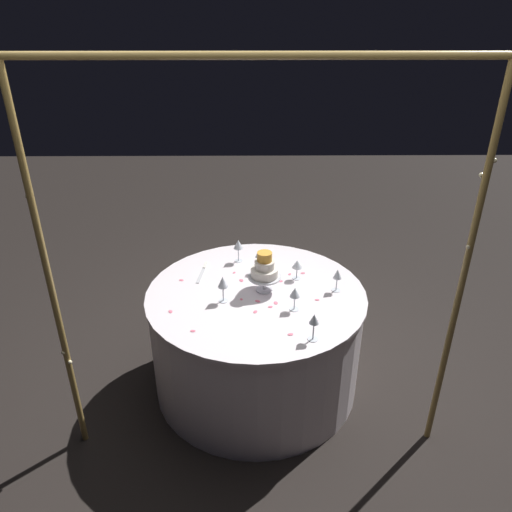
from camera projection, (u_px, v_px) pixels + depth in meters
The scene contains 30 objects.
ground_plane at pixel (256, 381), 3.53m from camera, with size 12.00×12.00×0.00m, color black.
decorative_arch at pixel (257, 221), 2.38m from camera, with size 2.24×0.06×2.27m.
main_table at pixel (256, 339), 3.35m from camera, with size 1.45×1.45×0.76m.
tiered_cake at pixel (264, 269), 3.13m from camera, with size 0.22×0.22×0.28m.
wine_glass_0 at pixel (259, 255), 3.37m from camera, with size 0.06×0.06×0.17m.
wine_glass_1 at pixel (297, 265), 3.29m from camera, with size 0.07×0.07×0.14m.
wine_glass_2 at pixel (337, 275), 3.14m from camera, with size 0.06×0.06×0.16m.
wine_glass_3 at pixel (314, 321), 2.67m from camera, with size 0.06×0.06×0.17m.
wine_glass_4 at pixel (238, 245), 3.50m from camera, with size 0.07×0.07×0.18m.
wine_glass_5 at pixel (295, 293), 2.94m from camera, with size 0.06×0.06×0.16m.
wine_glass_6 at pixel (223, 283), 3.02m from camera, with size 0.06×0.06×0.18m.
cake_knife at pixel (203, 271), 3.42m from camera, with size 0.06×0.30×0.01m.
rose_petal_0 at pixel (303, 273), 3.40m from camera, with size 0.03×0.02×0.00m, color #EA6B84.
rose_petal_1 at pixel (193, 331), 2.79m from camera, with size 0.03×0.02×0.00m, color #EA6B84.
rose_petal_2 at pixel (241, 299), 3.10m from camera, with size 0.02×0.02×0.00m, color #EA6B84.
rose_petal_3 at pixel (272, 264), 3.52m from camera, with size 0.04×0.03×0.00m, color #EA6B84.
rose_petal_4 at pixel (255, 312), 2.97m from camera, with size 0.03×0.02×0.00m, color #EA6B84.
rose_petal_5 at pixel (290, 274), 3.39m from camera, with size 0.03×0.02×0.00m, color #EA6B84.
rose_petal_6 at pixel (270, 307), 3.02m from camera, with size 0.03×0.02×0.00m, color #EA6B84.
rose_petal_7 at pixel (257, 280), 3.32m from camera, with size 0.03×0.02×0.00m, color #EA6B84.
rose_petal_8 at pixel (276, 303), 3.06m from camera, with size 0.04×0.03×0.00m, color #EA6B84.
rose_petal_9 at pixel (317, 300), 3.09m from camera, with size 0.03×0.02×0.00m, color #EA6B84.
rose_petal_10 at pixel (241, 280), 3.31m from camera, with size 0.04×0.03×0.00m, color #EA6B84.
rose_petal_11 at pixel (181, 280), 3.31m from camera, with size 0.03×0.02×0.00m, color #EA6B84.
rose_petal_12 at pixel (258, 301), 3.08m from camera, with size 0.04×0.03×0.00m, color #EA6B84.
rose_petal_13 at pixel (234, 273), 3.41m from camera, with size 0.03×0.02×0.00m, color #EA6B84.
rose_petal_14 at pixel (316, 321), 2.88m from camera, with size 0.04×0.03×0.00m, color #EA6B84.
rose_petal_15 at pixel (281, 281), 3.30m from camera, with size 0.03×0.02×0.00m, color #EA6B84.
rose_petal_16 at pixel (171, 311), 2.97m from camera, with size 0.03×0.02×0.00m, color #EA6B84.
rose_petal_17 at pixel (290, 334), 2.76m from camera, with size 0.03×0.02×0.00m, color #EA6B84.
Camera 1 is at (0.03, 2.71, 2.44)m, focal length 33.77 mm.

